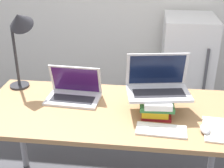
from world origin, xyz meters
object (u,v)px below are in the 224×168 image
Objects in this scene: laptop_on_books at (158,85)px; mini_fridge at (185,69)px; laptop_left at (74,93)px; notepad at (224,131)px; mouse at (205,129)px; book_stack at (156,104)px; wireless_keyboard at (161,130)px; desk_lamp at (19,29)px.

mini_fridge is at bearing 76.14° from laptop_on_books.
notepad is (0.93, -0.28, -0.04)m from laptop_left.
laptop_on_books is 0.38m from mouse.
book_stack is 0.96× the size of wireless_keyboard.
wireless_keyboard is at bearing -100.82° from mini_fridge.
wireless_keyboard is (0.58, -0.33, -0.04)m from laptop_left.
notepad is 1.53m from mini_fridge.
desk_lamp reaches higher than laptop_on_books.
desk_lamp reaches higher than mouse.
laptop_on_books is at bearing -11.57° from desk_lamp.
desk_lamp is (-1.20, 0.41, 0.42)m from mouse.
mini_fridge is (0.33, 1.34, -0.30)m from book_stack.
notepad is at bearing -87.82° from mini_fridge.
book_stack is 0.22m from wireless_keyboard.
notepad is at bearing 9.46° from mouse.
laptop_left is at bearing 171.39° from laptop_on_books.
mouse is at bearing -20.20° from laptop_left.
laptop_on_books is at bearing 82.19° from book_stack.
book_stack is 0.68× the size of laptop_on_books.
book_stack reaches higher than mouse.
book_stack is at bearing 146.16° from mouse.
notepad is 0.26× the size of mini_fridge.
wireless_keyboard is 0.25m from mouse.
notepad is at bearing -16.66° from desk_lamp.
notepad is at bearing 6.56° from wireless_keyboard.
mouse reaches higher than wireless_keyboard.
mini_fridge reaches higher than book_stack.
book_stack reaches higher than wireless_keyboard.
laptop_left is 1.31× the size of notepad.
wireless_keyboard is 0.27× the size of mini_fridge.
laptop_left reaches higher than book_stack.
book_stack is 0.11m from laptop_on_books.
desk_lamp is (-0.95, 0.43, 0.43)m from wireless_keyboard.
mini_fridge reaches higher than notepad.
laptop_left is at bearing -15.83° from desk_lamp.
laptop_left reaches higher than wireless_keyboard.
wireless_keyboard is 1.13m from desk_lamp.
laptop_on_books is (0.55, -0.08, 0.13)m from laptop_left.
desk_lamp is at bearing 166.32° from book_stack.
laptop_on_books reaches higher than laptop_left.
mini_fridge is (0.30, 1.55, -0.24)m from wireless_keyboard.
mouse is at bearing -91.94° from mini_fridge.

